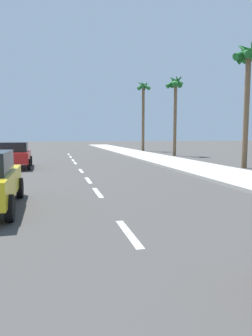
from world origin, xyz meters
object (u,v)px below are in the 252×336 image
palm_tree_far (175,91)px  palm_tree_distant (143,97)px  parked_car_red (15,154)px  palm_tree_mid (248,66)px

palm_tree_far → palm_tree_distant: bearing=93.3°
palm_tree_far → palm_tree_distant: (-0.52, 8.96, 0.48)m
parked_car_red → palm_tree_far: 16.77m
palm_tree_mid → palm_tree_far: bearing=89.3°
palm_tree_mid → palm_tree_far: palm_tree_far is taller
palm_tree_far → palm_tree_distant: 8.98m
parked_car_red → palm_tree_far: size_ratio=0.52×
parked_car_red → palm_tree_mid: palm_tree_mid is taller
parked_car_red → palm_tree_mid: (13.50, -3.09, 5.21)m
palm_tree_mid → palm_tree_distant: bearing=91.1°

